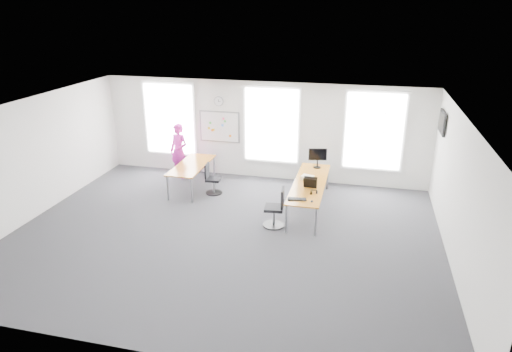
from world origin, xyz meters
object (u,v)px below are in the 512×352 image
(desk_left, at_px, (192,166))
(chair_left, at_px, (212,180))
(headphones, at_px, (314,192))
(monitor, at_px, (318,156))
(chair_right, at_px, (276,210))
(keyboard, at_px, (297,199))
(desk_right, at_px, (310,184))
(person, at_px, (179,151))

(desk_left, bearing_deg, chair_left, -16.54)
(headphones, relative_size, monitor, 0.30)
(desk_left, xyz_separation_m, chair_right, (2.88, -1.80, -0.25))
(chair_right, xyz_separation_m, keyboard, (0.49, 0.01, 0.32))
(chair_left, distance_m, monitor, 3.10)
(chair_right, distance_m, headphones, 1.03)
(desk_right, xyz_separation_m, chair_right, (-0.65, -1.19, -0.26))
(desk_right, height_order, desk_left, desk_left)
(chair_right, bearing_deg, chair_left, -131.49)
(chair_right, height_order, headphones, chair_right)
(chair_left, bearing_deg, headphones, -114.84)
(chair_left, bearing_deg, person, 49.48)
(chair_right, relative_size, monitor, 1.74)
(desk_left, bearing_deg, monitor, 9.28)
(headphones, bearing_deg, chair_left, 172.43)
(monitor, bearing_deg, desk_right, -104.52)
(chair_right, bearing_deg, desk_right, 146.08)
(keyboard, relative_size, monitor, 0.78)
(desk_right, height_order, chair_left, chair_left)
(headphones, height_order, monitor, monitor)
(monitor, bearing_deg, desk_left, 177.60)
(chair_left, height_order, monitor, monitor)
(person, distance_m, headphones, 4.93)
(chair_right, relative_size, headphones, 5.81)
(chair_right, bearing_deg, desk_left, -127.54)
(chair_left, relative_size, headphones, 5.22)
(desk_right, distance_m, keyboard, 1.19)
(chair_right, xyz_separation_m, chair_left, (-2.21, 1.60, -0.04))
(desk_right, bearing_deg, keyboard, -97.31)
(desk_left, xyz_separation_m, chair_left, (0.67, -0.20, -0.30))
(desk_right, relative_size, chair_left, 3.45)
(person, height_order, headphones, person)
(chair_left, xyz_separation_m, monitor, (2.91, 0.79, 0.70))
(desk_left, xyz_separation_m, person, (-0.73, 0.81, 0.17))
(keyboard, distance_m, monitor, 2.41)
(desk_left, relative_size, headphones, 12.04)
(desk_right, bearing_deg, monitor, 87.16)
(headphones, bearing_deg, monitor, 106.71)
(chair_right, bearing_deg, person, -131.43)
(desk_left, distance_m, headphones, 3.95)
(chair_left, relative_size, monitor, 1.56)
(keyboard, height_order, headphones, headphones)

